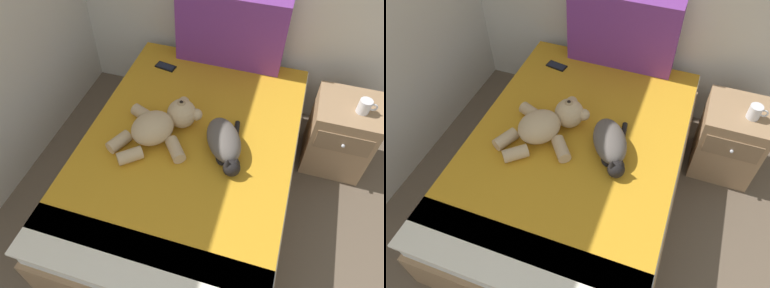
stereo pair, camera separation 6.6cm
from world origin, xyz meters
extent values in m
cube|color=#9E7A56|center=(1.19, 3.15, 0.16)|extent=(1.32, 1.90, 0.32)
cube|color=white|center=(1.19, 3.15, 0.40)|extent=(1.28, 1.84, 0.17)
cube|color=orange|center=(1.19, 3.21, 0.49)|extent=(1.26, 1.71, 0.02)
cube|color=silver|center=(1.19, 2.36, 0.49)|extent=(1.26, 0.30, 0.02)
cube|color=#72338C|center=(1.23, 4.00, 0.77)|extent=(0.77, 0.15, 0.53)
ellipsoid|color=#59514C|center=(1.40, 3.17, 0.58)|extent=(0.33, 0.39, 0.15)
sphere|color=black|center=(1.49, 3.00, 0.55)|extent=(0.10, 0.10, 0.10)
cone|color=black|center=(1.51, 3.01, 0.61)|extent=(0.04, 0.04, 0.04)
cone|color=black|center=(1.46, 2.99, 0.61)|extent=(0.04, 0.04, 0.04)
cylinder|color=black|center=(1.45, 3.31, 0.52)|extent=(0.05, 0.16, 0.03)
ellipsoid|color=black|center=(1.41, 3.07, 0.53)|extent=(0.10, 0.11, 0.04)
ellipsoid|color=tan|center=(0.97, 3.12, 0.59)|extent=(0.34, 0.35, 0.18)
sphere|color=tan|center=(1.10, 3.29, 0.59)|extent=(0.18, 0.18, 0.18)
sphere|color=#9E7F58|center=(1.10, 3.29, 0.66)|extent=(0.07, 0.07, 0.07)
sphere|color=black|center=(1.10, 3.29, 0.69)|extent=(0.02, 0.02, 0.02)
sphere|color=tan|center=(1.08, 3.38, 0.60)|extent=(0.07, 0.07, 0.07)
sphere|color=tan|center=(1.19, 3.30, 0.60)|extent=(0.07, 0.07, 0.07)
cylinder|color=tan|center=(0.85, 3.26, 0.54)|extent=(0.18, 0.13, 0.08)
cylinder|color=tan|center=(0.80, 3.00, 0.54)|extent=(0.13, 0.17, 0.08)
cylinder|color=tan|center=(1.14, 3.04, 0.54)|extent=(0.16, 0.17, 0.08)
cylinder|color=tan|center=(0.90, 2.92, 0.54)|extent=(0.16, 0.15, 0.08)
cube|color=black|center=(0.80, 3.81, 0.51)|extent=(0.16, 0.10, 0.01)
cube|color=black|center=(0.80, 3.81, 0.51)|extent=(0.14, 0.08, 0.00)
cube|color=#9E7A56|center=(2.12, 3.73, 0.27)|extent=(0.42, 0.41, 0.55)
cube|color=#866849|center=(2.12, 3.52, 0.39)|extent=(0.35, 0.01, 0.15)
sphere|color=#B2B2B7|center=(2.12, 3.51, 0.39)|extent=(0.02, 0.02, 0.02)
cylinder|color=silver|center=(2.18, 3.69, 0.60)|extent=(0.08, 0.08, 0.09)
torus|color=silver|center=(2.23, 3.69, 0.60)|extent=(0.06, 0.01, 0.06)
camera|label=1|loc=(1.64, 1.76, 2.19)|focal=34.31mm
camera|label=2|loc=(1.70, 1.78, 2.19)|focal=34.31mm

